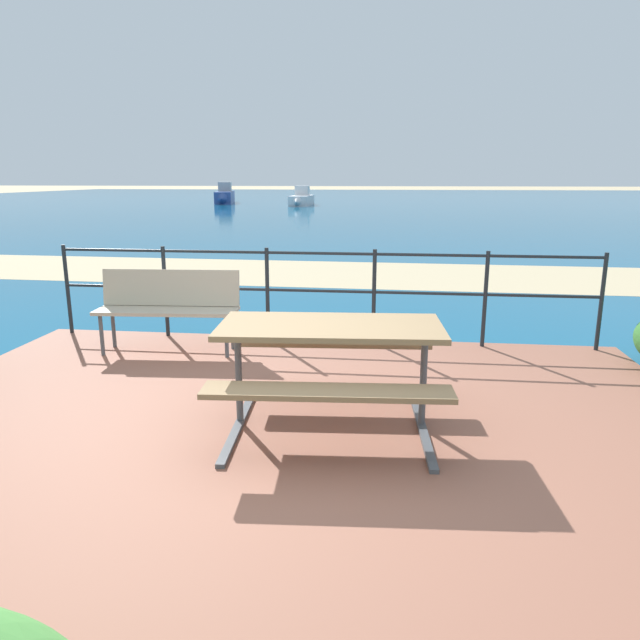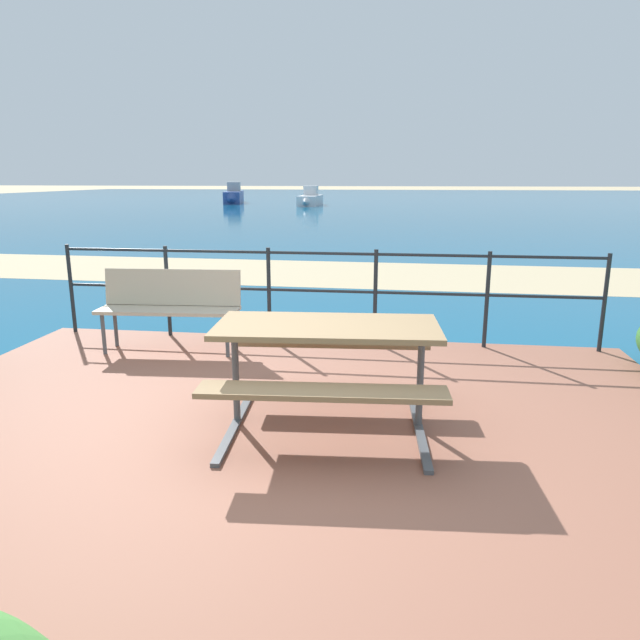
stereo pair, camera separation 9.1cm
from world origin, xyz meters
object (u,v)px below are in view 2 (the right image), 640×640
at_px(boat_near, 234,196).
at_px(boat_mid, 310,199).
at_px(park_bench, 170,302).
at_px(picnic_table, 327,348).

relative_size(boat_near, boat_mid, 1.32).
bearing_deg(park_bench, boat_mid, 92.75).
relative_size(picnic_table, park_bench, 1.13).
distance_m(boat_near, boat_mid, 6.73).
bearing_deg(boat_mid, picnic_table, 9.13).
distance_m(picnic_table, park_bench, 2.55).
height_order(park_bench, boat_mid, boat_mid).
bearing_deg(park_bench, boat_near, 101.48).
xyz_separation_m(boat_near, boat_mid, (6.06, -2.94, -0.10)).
height_order(picnic_table, boat_mid, boat_mid).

